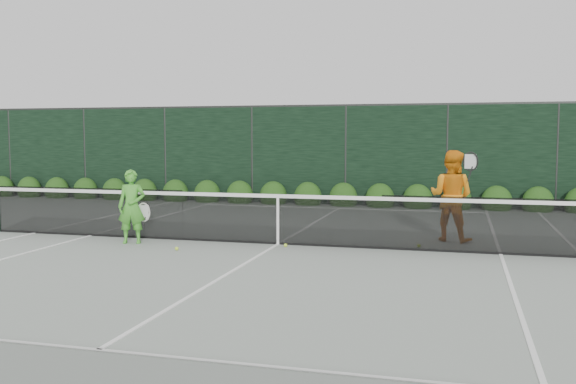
# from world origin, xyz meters

# --- Properties ---
(ground) EXTENTS (80.00, 80.00, 0.00)m
(ground) POSITION_xyz_m (0.00, 0.00, 0.00)
(ground) COLOR gray
(ground) RESTS_ON ground
(tennis_net) EXTENTS (12.90, 0.10, 1.07)m
(tennis_net) POSITION_xyz_m (-0.02, 0.00, 0.53)
(tennis_net) COLOR black
(tennis_net) RESTS_ON ground
(player_woman) EXTENTS (0.66, 0.49, 1.45)m
(player_woman) POSITION_xyz_m (-2.80, -0.60, 0.72)
(player_woman) COLOR green
(player_woman) RESTS_ON ground
(player_man) EXTENTS (1.06, 0.94, 1.82)m
(player_man) POSITION_xyz_m (3.23, 1.31, 0.91)
(player_man) COLOR orange
(player_man) RESTS_ON ground
(court_lines) EXTENTS (11.03, 23.83, 0.01)m
(court_lines) POSITION_xyz_m (0.00, 0.00, 0.01)
(court_lines) COLOR white
(court_lines) RESTS_ON ground
(windscreen_fence) EXTENTS (32.00, 21.07, 3.06)m
(windscreen_fence) POSITION_xyz_m (0.00, -2.71, 1.51)
(windscreen_fence) COLOR black
(windscreen_fence) RESTS_ON ground
(hedge_row) EXTENTS (31.66, 0.65, 0.94)m
(hedge_row) POSITION_xyz_m (-0.00, 7.15, 0.23)
(hedge_row) COLOR #18380F
(hedge_row) RESTS_ON ground
(tennis_balls) EXTENTS (4.35, 1.54, 0.07)m
(tennis_balls) POSITION_xyz_m (0.42, -0.34, 0.03)
(tennis_balls) COLOR #C4EC34
(tennis_balls) RESTS_ON ground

